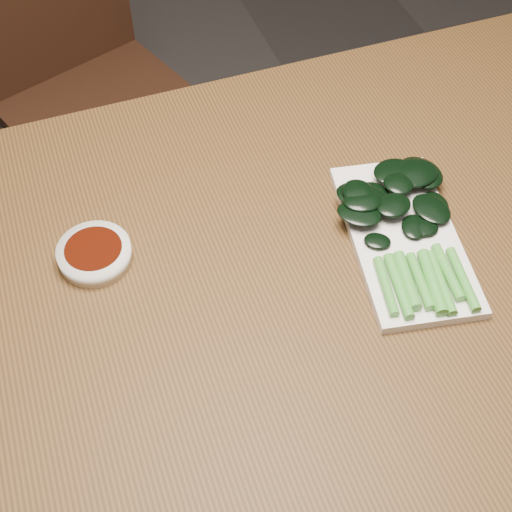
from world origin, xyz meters
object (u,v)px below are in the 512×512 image
Objects in this scene: serving_plate at (404,238)px; gai_lan at (402,216)px; table at (269,297)px; sauce_bowl at (95,254)px; chair_far at (84,78)px.

serving_plate is 0.03m from gai_lan.
sauce_bowl is at bearing 157.20° from table.
table is 5.05× the size of gai_lan.
sauce_bowl is 0.36× the size of gai_lan.
chair_far reaches higher than serving_plate.
sauce_bowl is at bearing 167.62° from gai_lan.
chair_far is 9.03× the size of sauce_bowl.
sauce_bowl is (-0.22, 0.09, 0.08)m from table.
gai_lan is at bearing 74.83° from serving_plate.
table is 1.57× the size of chair_far.
chair_far is at bearing 110.45° from serving_plate.
gai_lan is (0.33, -0.84, 0.29)m from chair_far.
gai_lan reaches higher than table.
chair_far is 3.21× the size of gai_lan.
table is 4.61× the size of serving_plate.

